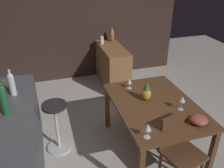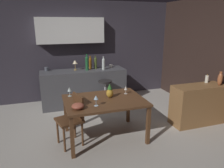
% 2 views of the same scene
% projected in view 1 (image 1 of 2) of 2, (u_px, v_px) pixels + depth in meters
% --- Properties ---
extents(ground_plane, '(9.00, 9.00, 0.00)m').
position_uv_depth(ground_plane, '(132.00, 149.00, 3.31)').
color(ground_plane, '#B7B2A8').
extents(wall_side_right, '(0.10, 4.40, 2.60)m').
position_uv_depth(wall_side_right, '(75.00, 18.00, 4.77)').
color(wall_side_right, '#33231E').
rests_on(wall_side_right, ground_plane).
extents(dining_table, '(1.39, 1.00, 0.74)m').
position_uv_depth(dining_table, '(154.00, 108.00, 3.02)').
color(dining_table, '#56351E').
rests_on(dining_table, ground_plane).
extents(kitchen_counter, '(2.10, 0.60, 0.90)m').
position_uv_depth(kitchen_counter, '(13.00, 152.00, 2.63)').
color(kitchen_counter, '#4C4C51').
rests_on(kitchen_counter, ground_plane).
extents(sideboard_cabinet, '(1.10, 0.44, 0.82)m').
position_uv_depth(sideboard_cabinet, '(112.00, 66.00, 4.83)').
color(sideboard_cabinet, olive).
rests_on(sideboard_cabinet, ground_plane).
extents(chair_near_window, '(0.49, 0.49, 0.88)m').
position_uv_depth(chair_near_window, '(179.00, 148.00, 2.62)').
color(chair_near_window, '#56351E').
rests_on(chair_near_window, ground_plane).
extents(bar_stool, '(0.34, 0.34, 0.73)m').
position_uv_depth(bar_stool, '(57.00, 126.00, 3.14)').
color(bar_stool, '#262323').
rests_on(bar_stool, ground_plane).
extents(wine_glass_left, '(0.07, 0.07, 0.15)m').
position_uv_depth(wine_glass_left, '(130.00, 82.00, 3.29)').
color(wine_glass_left, silver).
rests_on(wine_glass_left, dining_table).
extents(wine_glass_right, '(0.08, 0.08, 0.18)m').
position_uv_depth(wine_glass_right, '(182.00, 100.00, 2.80)').
color(wine_glass_right, silver).
rests_on(wine_glass_right, dining_table).
extents(wine_glass_center, '(0.07, 0.07, 0.17)m').
position_uv_depth(wine_glass_center, '(148.00, 128.00, 2.36)').
color(wine_glass_center, silver).
rests_on(wine_glass_center, dining_table).
extents(pineapple_centerpiece, '(0.13, 0.13, 0.26)m').
position_uv_depth(pineapple_centerpiece, '(146.00, 92.00, 3.01)').
color(pineapple_centerpiece, gold).
rests_on(pineapple_centerpiece, dining_table).
extents(fruit_bowl, '(0.20, 0.20, 0.09)m').
position_uv_depth(fruit_bowl, '(199.00, 120.00, 2.60)').
color(fruit_bowl, '#9E4C38').
rests_on(fruit_bowl, dining_table).
extents(wine_bottle_green, '(0.08, 0.08, 0.41)m').
position_uv_depth(wine_bottle_green, '(4.00, 99.00, 2.42)').
color(wine_bottle_green, '#1E592D').
rests_on(wine_bottle_green, kitchen_counter).
extents(wine_bottle_clear, '(0.08, 0.08, 0.33)m').
position_uv_depth(wine_bottle_clear, '(12.00, 83.00, 2.79)').
color(wine_bottle_clear, silver).
rests_on(wine_bottle_clear, kitchen_counter).
extents(cup_white, '(0.12, 0.08, 0.08)m').
position_uv_depth(cup_white, '(1.00, 84.00, 3.01)').
color(cup_white, white).
rests_on(cup_white, kitchen_counter).
extents(pillar_candle_tall, '(0.07, 0.07, 0.18)m').
position_uv_depth(pillar_candle_tall, '(102.00, 40.00, 4.81)').
color(pillar_candle_tall, white).
rests_on(pillar_candle_tall, sideboard_cabinet).
extents(vase_copper, '(0.10, 0.10, 0.28)m').
position_uv_depth(vase_copper, '(112.00, 35.00, 4.92)').
color(vase_copper, '#B26038').
rests_on(vase_copper, sideboard_cabinet).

